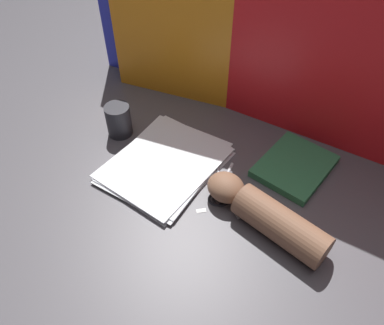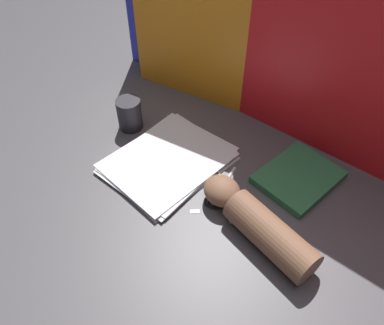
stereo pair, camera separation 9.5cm
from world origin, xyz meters
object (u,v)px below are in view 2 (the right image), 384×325
Objects in this scene: scissors at (218,192)px; hand_forearm at (257,223)px; paper_stack at (168,161)px; mug at (130,114)px; book_closed at (298,177)px.

scissors is 0.48× the size of hand_forearm.
paper_stack is 2.09× the size of scissors.
mug is (-0.19, 0.04, 0.04)m from paper_stack.
mug is (-0.50, 0.06, 0.01)m from hand_forearm.
hand_forearm is at bearing -5.32° from paper_stack.
paper_stack is at bearing -10.68° from mug.
book_closed is 0.51m from mug.
hand_forearm reaches higher than scissors.
paper_stack is 0.35m from book_closed.
hand_forearm is (0.01, -0.21, 0.03)m from book_closed.
paper_stack is 0.31m from hand_forearm.
paper_stack reaches higher than scissors.
scissors is 0.15m from hand_forearm.
hand_forearm is 3.44× the size of mug.
hand_forearm reaches higher than book_closed.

